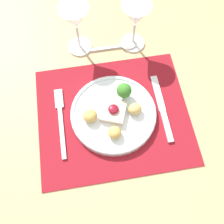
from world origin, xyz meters
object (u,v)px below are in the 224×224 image
object	(u,v)px
spoon	(122,45)
wine_glass_far	(75,20)
fork	(61,117)
knife	(163,112)
wine_glass_near	(136,17)
dinner_plate	(112,113)

from	to	relation	value
spoon	wine_glass_far	bearing A→B (deg)	170.72
fork	wine_glass_far	distance (m)	0.28
knife	wine_glass_near	size ratio (longest dim) A/B	1.33
knife	spoon	size ratio (longest dim) A/B	1.09
knife	spoon	xyz separation A→B (m)	(-0.07, 0.25, 0.00)
wine_glass_far	spoon	bearing A→B (deg)	-8.87
wine_glass_near	wine_glass_far	size ratio (longest dim) A/B	0.97
dinner_plate	knife	xyz separation A→B (m)	(0.15, -0.02, -0.01)
spoon	wine_glass_near	distance (m)	0.12
dinner_plate	wine_glass_near	distance (m)	0.29
spoon	wine_glass_near	world-z (taller)	wine_glass_near
dinner_plate	knife	distance (m)	0.15
knife	wine_glass_far	distance (m)	0.37
fork	spoon	xyz separation A→B (m)	(0.22, 0.22, 0.00)
dinner_plate	spoon	world-z (taller)	dinner_plate
fork	wine_glass_far	bearing A→B (deg)	70.85
dinner_plate	wine_glass_near	world-z (taller)	wine_glass_near
knife	wine_glass_far	size ratio (longest dim) A/B	1.28
fork	wine_glass_near	xyz separation A→B (m)	(0.26, 0.23, 0.11)
spoon	wine_glass_far	distance (m)	0.18
dinner_plate	fork	bearing A→B (deg)	174.29
fork	knife	bearing A→B (deg)	-6.40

